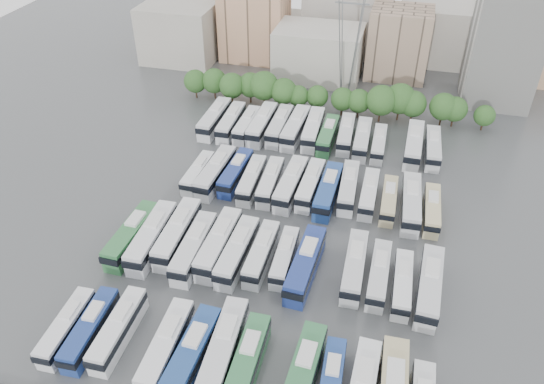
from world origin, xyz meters
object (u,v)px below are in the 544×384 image
(bus_r3_s10, at_px, (379,143))
(bus_r3_s4, at_px, (280,126))
(bus_r3_s1, at_px, (231,122))
(bus_r3_s5, at_px, (296,127))
(bus_r0_s5, at_px, (191,357))
(bus_r2_s5, at_px, (270,182))
(bus_r2_s2, at_px, (216,172))
(bus_r3_s0, at_px, (215,118))
(bus_r2_s4, at_px, (252,180))
(bus_r3_s12, at_px, (414,144))
(bus_r0_s0, at_px, (67,327))
(bus_r0_s4, at_px, (166,346))
(electricity_pylon, at_px, (351,15))
(bus_r1_s8, at_px, (305,264))
(bus_r3_s9, at_px, (362,139))
(bus_r2_s13, at_px, (432,210))
(bus_r3_s2, at_px, (247,125))
(bus_r3_s3, at_px, (262,124))
(bus_r2_s8, at_px, (328,190))
(bus_r3_s8, at_px, (346,134))
(bus_r3_s13, at_px, (433,148))
(bus_r1_s0, at_px, (132,235))
(bus_r1_s4, at_px, (219,244))
(bus_r2_s3, at_px, (236,172))
(bus_r0_s6, at_px, (224,348))
(bus_r1_s2, at_px, (178,233))
(bus_r2_s6, at_px, (291,184))
(bus_r1_s11, at_px, (379,274))
(bus_r2_s9, at_px, (348,187))
(bus_r1_s10, at_px, (355,266))
(bus_r0_s9, at_px, (302,376))
(bus_r3_s6, at_px, (313,129))
(bus_r1_s6, at_px, (261,253))
(bus_r2_s1, at_px, (198,173))
(bus_r0_s10, at_px, (331,383))
(bus_r2_s12, at_px, (411,203))
(bus_r1_s12, at_px, (402,284))
(bus_r0_s1, at_px, (90,329))
(bus_r0_s2, at_px, (118,329))
(bus_r1_s5, at_px, (237,252))
(bus_r2_s11, at_px, (389,200))
(bus_r2_s7, at_px, (310,185))
(bus_r2_s10, at_px, (369,193))
(bus_r1_s3, at_px, (194,247))

(bus_r3_s10, bearing_deg, bus_r3_s4, 174.72)
(bus_r3_s1, height_order, bus_r3_s5, bus_r3_s5)
(bus_r0_s5, distance_m, bus_r2_s5, 36.62)
(bus_r2_s2, relative_size, bus_r2_s5, 1.13)
(bus_r3_s0, relative_size, bus_r3_s1, 1.06)
(bus_r2_s4, bearing_deg, bus_r3_s12, 33.32)
(bus_r0_s0, relative_size, bus_r0_s4, 0.87)
(electricity_pylon, bearing_deg, bus_r2_s2, -113.88)
(bus_r1_s8, bearing_deg, bus_r3_s9, 87.37)
(bus_r2_s13, height_order, bus_r3_s2, bus_r3_s2)
(bus_r3_s3, bearing_deg, bus_r1_s8, -65.05)
(bus_r2_s8, distance_m, bus_r3_s8, 19.65)
(bus_r3_s10, bearing_deg, bus_r3_s13, 3.26)
(bus_r1_s0, bearing_deg, bus_r0_s4, -51.25)
(bus_r0_s4, bearing_deg, bus_r3_s1, 98.49)
(bus_r0_s4, xyz_separation_m, bus_r1_s4, (0.02, 18.61, 0.13))
(bus_r2_s3, distance_m, bus_r2_s13, 33.30)
(bus_r0_s6, xyz_separation_m, bus_r1_s4, (-6.66, 17.13, 0.03))
(bus_r1_s2, xyz_separation_m, bus_r2_s6, (13.41, 16.78, -0.07))
(bus_r0_s4, height_order, bus_r2_s13, bus_r0_s4)
(bus_r1_s11, height_order, bus_r2_s9, bus_r2_s9)
(bus_r3_s5, bearing_deg, bus_r1_s8, -73.38)
(bus_r1_s10, height_order, bus_r3_s10, bus_r1_s10)
(bus_r0_s9, xyz_separation_m, bus_r3_s6, (-9.60, 55.13, 0.01))
(bus_r1_s6, bearing_deg, bus_r2_s1, 133.80)
(bus_r0_s0, distance_m, bus_r0_s10, 32.76)
(bus_r2_s1, bearing_deg, bus_r3_s5, 57.04)
(bus_r2_s4, xyz_separation_m, bus_r3_s4, (0.14, 19.21, 0.17))
(bus_r0_s4, bearing_deg, bus_r1_s10, 42.33)
(bus_r1_s6, distance_m, bus_r2_s1, 23.65)
(bus_r1_s4, bearing_deg, bus_r1_s8, -3.77)
(bus_r2_s12, distance_m, bus_r3_s5, 30.18)
(bus_r0_s10, bearing_deg, bus_r3_s5, 104.24)
(bus_r3_s10, bearing_deg, bus_r0_s0, -122.58)
(bus_r1_s12, bearing_deg, bus_r0_s4, -147.06)
(bus_r0_s10, xyz_separation_m, bus_r3_s2, (-26.04, 53.71, 0.14))
(bus_r1_s10, distance_m, bus_r2_s5, 23.61)
(bus_r0_s1, bearing_deg, bus_r3_s0, 90.95)
(bus_r1_s8, bearing_deg, bus_r2_s4, 128.74)
(bus_r0_s2, height_order, bus_r3_s10, bus_r0_s2)
(bus_r0_s6, height_order, bus_r1_s11, bus_r0_s6)
(bus_r0_s2, distance_m, bus_r3_s9, 58.03)
(bus_r2_s2, distance_m, bus_r2_s13, 36.57)
(bus_r1_s5, relative_size, bus_r3_s2, 1.10)
(bus_r2_s11, distance_m, bus_r3_s12, 18.34)
(bus_r2_s1, height_order, bus_r2_s7, bus_r2_s7)
(bus_r0_s2, distance_m, bus_r2_s11, 46.05)
(bus_r0_s5, relative_size, bus_r3_s4, 1.03)
(bus_r1_s2, xyz_separation_m, bus_r2_s10, (26.43, 17.68, -0.34))
(bus_r1_s3, xyz_separation_m, bus_r2_s1, (-6.63, 18.64, -0.36))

